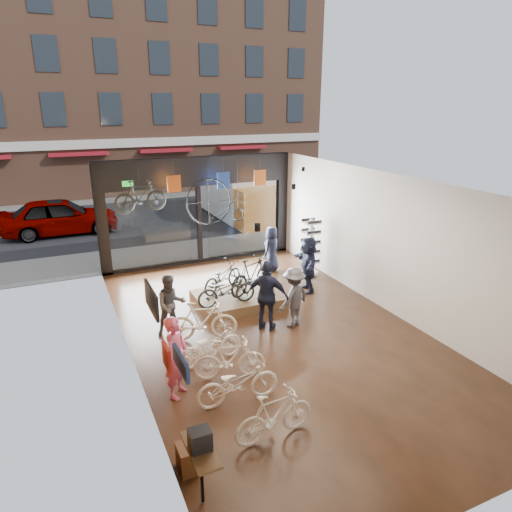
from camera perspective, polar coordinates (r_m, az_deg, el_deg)
ground_plane at (r=11.82m, az=2.09°, el=-9.47°), size 7.00×12.00×0.04m
ceiling at (r=10.57m, az=2.33°, el=9.22°), size 7.00×12.00×0.04m
wall_left at (r=10.08m, az=-16.06°, el=-3.35°), size 0.04×12.00×3.80m
wall_right at (r=12.94m, az=16.31°, el=1.49°), size 0.04×12.00×3.80m
wall_back at (r=6.79m, az=26.43°, el=-16.04°), size 7.00×0.04×3.80m
storefront at (r=16.43m, az=-7.19°, el=5.65°), size 7.00×0.26×3.80m
exit_sign at (r=15.58m, az=-15.77°, el=8.71°), size 0.35×0.06×0.18m
street_road at (r=25.39m, az=-13.16°, el=5.48°), size 30.00×18.00×0.02m
sidewalk_near at (r=18.03m, az=-8.10°, el=0.71°), size 30.00×2.40×0.12m
sidewalk_far at (r=29.23m, az=-14.78°, el=7.18°), size 30.00×2.00×0.12m
opposite_building at (r=31.21m, az=-16.76°, el=20.55°), size 26.00×5.00×14.00m
street_car at (r=21.84m, az=-23.29°, el=4.59°), size 4.81×1.94×1.64m
box_truck at (r=22.43m, az=-1.53°, el=7.90°), size 2.33×6.99×2.76m
floor_bike_1 at (r=8.29m, az=2.31°, el=-19.27°), size 1.55×0.53×0.91m
floor_bike_2 at (r=9.10m, az=-2.28°, el=-15.54°), size 1.68×0.64×0.87m
floor_bike_3 at (r=9.78m, az=-3.34°, el=-12.74°), size 1.59×0.81×0.92m
floor_bike_4 at (r=10.37m, az=-5.81°, el=-11.10°), size 1.66×0.81×0.84m
floor_bike_5 at (r=11.27m, az=-6.69°, el=-8.06°), size 1.76×0.95×1.02m
display_platform at (r=13.27m, az=-2.25°, el=-5.38°), size 2.40×1.80×0.30m
display_bike_left at (r=12.39m, az=-3.71°, el=-4.27°), size 1.66×0.60×0.87m
display_bike_mid at (r=13.14m, az=-0.53°, el=-2.40°), size 1.81×1.22×1.06m
display_bike_right at (r=13.37m, az=-4.20°, el=-2.58°), size 1.67×1.29×0.84m
customer_0 at (r=9.21m, az=-9.95°, el=-12.33°), size 0.71×0.74×1.70m
customer_1 at (r=11.56m, az=-10.58°, el=-6.02°), size 0.77×0.60×1.57m
customer_2 at (r=11.52m, az=1.43°, el=-5.01°), size 1.11×1.06×1.85m
customer_3 at (r=11.78m, az=4.72°, el=-5.18°), size 1.19×0.95×1.60m
customer_4 at (r=15.67m, az=1.96°, el=0.90°), size 0.91×0.83×1.56m
customer_5 at (r=14.00m, az=6.52°, el=-1.05°), size 0.90×1.68×1.73m
sunglasses_rack at (r=15.32m, az=6.81°, el=1.10°), size 0.64×0.56×1.94m
wall_merch at (r=7.32m, az=-10.00°, el=-17.12°), size 0.40×2.40×2.60m
penny_farthing at (r=14.79m, az=-4.74°, el=6.67°), size 1.88×0.06×1.50m
hung_bike at (r=13.98m, az=-14.27°, el=7.24°), size 1.63×0.65×0.95m
jersey_left at (r=15.18m, az=-10.20°, el=8.86°), size 0.45×0.03×0.55m
jersey_mid at (r=15.68m, az=-4.08°, el=9.41°), size 0.45×0.03×0.55m
jersey_right at (r=16.20m, az=0.50°, el=9.75°), size 0.45×0.03×0.55m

